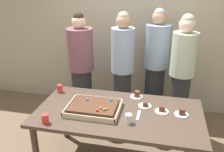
{
  "coord_description": "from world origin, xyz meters",
  "views": [
    {
      "loc": [
        0.43,
        -2.3,
        2.14
      ],
      "look_at": [
        -0.11,
        0.15,
        1.1
      ],
      "focal_mm": 39.19,
      "sensor_mm": 36.0,
      "label": 1
    }
  ],
  "objects": [
    {
      "name": "interior_back_panel",
      "position": [
        0.0,
        1.6,
        1.5
      ],
      "size": [
        8.0,
        0.12,
        3.0
      ],
      "primitive_type": "cube",
      "color": "#B2A893",
      "rests_on": "ground_plane"
    },
    {
      "name": "party_table",
      "position": [
        0.0,
        0.0,
        0.67
      ],
      "size": [
        1.82,
        0.96,
        0.75
      ],
      "color": "#47382D",
      "rests_on": "ground_plane"
    },
    {
      "name": "plated_slice_near_left",
      "position": [
        0.27,
        0.17,
        0.77
      ],
      "size": [
        0.15,
        0.15,
        0.06
      ],
      "color": "white",
      "rests_on": "party_table"
    },
    {
      "name": "plated_slice_near_right",
      "position": [
        0.15,
        0.38,
        0.78
      ],
      "size": [
        0.15,
        0.15,
        0.08
      ],
      "color": "white",
      "rests_on": "party_table"
    },
    {
      "name": "drink_cup_nearest",
      "position": [
        -0.68,
        -0.39,
        0.8
      ],
      "size": [
        0.07,
        0.07,
        0.1
      ],
      "primitive_type": "cylinder",
      "color": "red",
      "rests_on": "party_table"
    },
    {
      "name": "cake_server_utensil",
      "position": [
        0.22,
        -0.05,
        0.75
      ],
      "size": [
        0.03,
        0.2,
        0.01
      ],
      "primitive_type": "cube",
      "color": "silver",
      "rests_on": "party_table"
    },
    {
      "name": "sheet_cake",
      "position": [
        -0.27,
        -0.05,
        0.79
      ],
      "size": [
        0.58,
        0.45,
        0.1
      ],
      "color": "beige",
      "rests_on": "party_table"
    },
    {
      "name": "person_striped_tie_right",
      "position": [
        -0.12,
        0.89,
        0.89
      ],
      "size": [
        0.32,
        0.32,
        1.71
      ],
      "rotation": [
        0.0,
        0.0,
        -1.73
      ],
      "color": "#28282D",
      "rests_on": "ground_plane"
    },
    {
      "name": "person_green_shirt_behind",
      "position": [
        0.69,
        0.86,
        0.89
      ],
      "size": [
        0.33,
        0.33,
        1.71
      ],
      "rotation": [
        0.0,
        0.0,
        -2.39
      ],
      "color": "#28282D",
      "rests_on": "ground_plane"
    },
    {
      "name": "person_far_right_suit",
      "position": [
        0.33,
        1.23,
        0.89
      ],
      "size": [
        0.36,
        0.36,
        1.72
      ],
      "rotation": [
        0.0,
        0.0,
        -2.01
      ],
      "color": "#28282D",
      "rests_on": "ground_plane"
    },
    {
      "name": "plated_slice_far_left",
      "position": [
        0.46,
        0.09,
        0.77
      ],
      "size": [
        0.15,
        0.15,
        0.07
      ],
      "color": "white",
      "rests_on": "party_table"
    },
    {
      "name": "drink_cup_middle",
      "position": [
        0.14,
        -0.21,
        0.8
      ],
      "size": [
        0.07,
        0.07,
        0.1
      ],
      "primitive_type": "cylinder",
      "color": "white",
      "rests_on": "party_table"
    },
    {
      "name": "drink_cup_far_end",
      "position": [
        -0.83,
        0.31,
        0.8
      ],
      "size": [
        0.07,
        0.07,
        0.1
      ],
      "primitive_type": "cylinder",
      "color": "red",
      "rests_on": "party_table"
    },
    {
      "name": "plated_slice_far_right",
      "position": [
        0.67,
        0.07,
        0.77
      ],
      "size": [
        0.15,
        0.15,
        0.07
      ],
      "color": "white",
      "rests_on": "party_table"
    },
    {
      "name": "person_serving_front",
      "position": [
        -0.75,
        0.92,
        0.86
      ],
      "size": [
        0.38,
        0.38,
        1.67
      ],
      "rotation": [
        0.0,
        0.0,
        -1.11
      ],
      "color": "#28282D",
      "rests_on": "ground_plane"
    }
  ]
}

